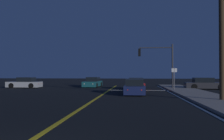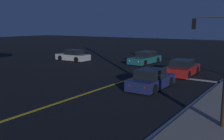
{
  "view_description": "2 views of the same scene",
  "coord_description": "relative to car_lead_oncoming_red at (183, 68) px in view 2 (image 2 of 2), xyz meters",
  "views": [
    {
      "loc": [
        2.74,
        -3.78,
        1.78
      ],
      "look_at": [
        0.51,
        17.84,
        2.17
      ],
      "focal_mm": 34.93,
      "sensor_mm": 36.0,
      "label": 1
    },
    {
      "loc": [
        10.07,
        -0.01,
        4.17
      ],
      "look_at": [
        1.8,
        12.07,
        1.64
      ],
      "focal_mm": 41.07,
      "sensor_mm": 36.0,
      "label": 2
    }
  ],
  "objects": [
    {
      "name": "lane_line_center",
      "position": [
        -2.87,
        -10.55,
        -0.58
      ],
      "size": [
        0.2,
        36.38,
        0.01
      ],
      "primitive_type": "cube",
      "color": "gold",
      "rests_on": "ground"
    },
    {
      "name": "car_lead_oncoming_red",
      "position": [
        0.0,
        0.0,
        0.0
      ],
      "size": [
        2.06,
        4.44,
        1.34
      ],
      "rotation": [
        0.0,
        0.0,
        0.04
      ],
      "color": "maroon",
      "rests_on": "ground"
    },
    {
      "name": "stop_bar",
      "position": [
        0.31,
        -1.35,
        -0.58
      ],
      "size": [
        6.37,
        0.5,
        0.01
      ],
      "primitive_type": "cube",
      "color": "silver",
      "rests_on": "ground"
    },
    {
      "name": "traffic_signal_near_right",
      "position": [
        2.78,
        0.95,
        2.96
      ],
      "size": [
        4.06,
        0.28,
        5.27
      ],
      "rotation": [
        0.0,
        0.0,
        3.14
      ],
      "color": "#38383D",
      "rests_on": "ground"
    },
    {
      "name": "car_parked_curb_navy",
      "position": [
        -0.14,
        -5.86,
        -0.0
      ],
      "size": [
        1.83,
        4.29,
        1.34
      ],
      "rotation": [
        0.0,
        0.0,
        -0.0
      ],
      "color": "navy",
      "rests_on": "ground"
    },
    {
      "name": "car_distant_tail_silver",
      "position": [
        -14.04,
        1.45,
        -0.0
      ],
      "size": [
        4.19,
        1.96,
        1.34
      ],
      "rotation": [
        0.0,
        0.0,
        1.6
      ],
      "color": "#B2B5BA",
      "rests_on": "ground"
    },
    {
      "name": "sidewalk_right",
      "position": [
        5.1,
        -10.55,
        -0.51
      ],
      "size": [
        3.2,
        38.51,
        0.15
      ],
      "primitive_type": "cube",
      "color": "gray",
      "rests_on": "ground"
    },
    {
      "name": "car_following_oncoming_teal",
      "position": [
        -5.78,
        4.28,
        0.0
      ],
      "size": [
        2.03,
        4.73,
        1.34
      ],
      "rotation": [
        0.0,
        0.0,
        3.1
      ],
      "color": "#195960",
      "rests_on": "ground"
    },
    {
      "name": "lane_line_edge_right",
      "position": [
        3.25,
        -10.55,
        -0.58
      ],
      "size": [
        0.16,
        36.38,
        0.01
      ],
      "primitive_type": "cube",
      "color": "silver",
      "rests_on": "ground"
    }
  ]
}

